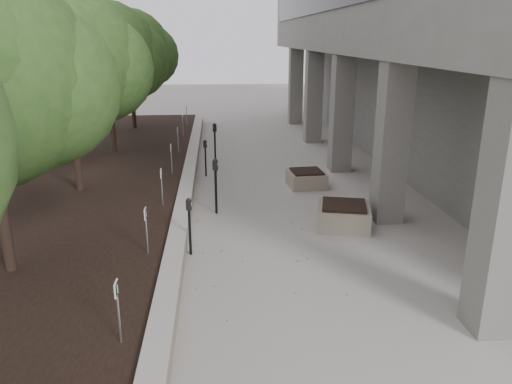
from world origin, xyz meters
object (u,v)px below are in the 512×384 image
parking_meter_2 (190,227)px  planter_back (306,178)px  planter_front (344,215)px  crabapple_tree_3 (70,93)px  parking_meter_4 (206,158)px  parking_meter_5 (215,143)px  crabapple_tree_5 (130,69)px  crabapple_tree_4 (108,78)px  parking_meter_3 (216,186)px

parking_meter_2 → planter_back: bearing=65.1°
planter_front → crabapple_tree_3: bearing=161.2°
parking_meter_4 → planter_front: (3.49, -4.95, -0.33)m
parking_meter_5 → parking_meter_4: bearing=-121.5°
parking_meter_2 → parking_meter_4: 6.32m
crabapple_tree_5 → parking_meter_2: size_ratio=4.19×
planter_front → planter_back: 3.53m
crabapple_tree_5 → planter_back: 11.46m
parking_meter_4 → planter_back: 3.52m
crabapple_tree_5 → parking_meter_2: (3.25, -13.74, -2.47)m
parking_meter_4 → planter_front: parking_meter_4 is taller
crabapple_tree_5 → planter_back: (6.69, -8.86, -2.86)m
crabapple_tree_3 → crabapple_tree_4: same height
parking_meter_3 → parking_meter_5: (-0.01, 5.48, 0.00)m
crabapple_tree_4 → parking_meter_4: (3.49, -2.42, -2.49)m
planter_front → parking_meter_5: bearing=115.3°
crabapple_tree_5 → parking_meter_4: crabapple_tree_5 is taller
parking_meter_5 → planter_front: (3.17, -6.70, -0.47)m
crabapple_tree_3 → crabapple_tree_5: 10.00m
parking_meter_2 → parking_meter_5: size_ratio=0.85×
crabapple_tree_5 → parking_meter_3: crabapple_tree_5 is taller
parking_meter_3 → planter_back: bearing=58.0°
parking_meter_3 → parking_meter_5: bearing=109.4°
crabapple_tree_4 → parking_meter_2: (3.25, -8.74, -2.47)m
planter_front → crabapple_tree_5: bearing=119.4°
crabapple_tree_4 → parking_meter_2: crabapple_tree_4 is taller
crabapple_tree_3 → planter_front: bearing=-18.8°
parking_meter_3 → parking_meter_4: size_ratio=1.20×
parking_meter_4 → planter_back: parking_meter_4 is taller
crabapple_tree_3 → crabapple_tree_5: size_ratio=1.00×
crabapple_tree_5 → parking_meter_4: bearing=-64.8°
parking_meter_2 → planter_front: bearing=30.3°
parking_meter_5 → planter_front: 7.42m
crabapple_tree_3 → parking_meter_4: (3.49, 2.58, -2.49)m
parking_meter_3 → crabapple_tree_5: bearing=128.3°
crabapple_tree_3 → crabapple_tree_4: 5.00m
parking_meter_3 → planter_front: size_ratio=1.19×
crabapple_tree_5 → planter_front: 14.49m
crabapple_tree_3 → parking_meter_5: bearing=48.6°
crabapple_tree_5 → crabapple_tree_3: bearing=-90.0°
crabapple_tree_4 → parking_meter_3: bearing=-58.1°
crabapple_tree_3 → parking_meter_5: size_ratio=3.56×
parking_meter_4 → parking_meter_5: bearing=101.1°
crabapple_tree_5 → planter_back: bearing=-53.0°
crabapple_tree_3 → parking_meter_5: crabapple_tree_3 is taller
parking_meter_5 → planter_front: parking_meter_5 is taller
crabapple_tree_5 → planter_back: crabapple_tree_5 is taller
parking_meter_2 → parking_meter_3: (0.57, 2.58, 0.11)m
crabapple_tree_4 → parking_meter_5: crabapple_tree_4 is taller
crabapple_tree_3 → planter_back: (6.69, 1.14, -2.86)m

